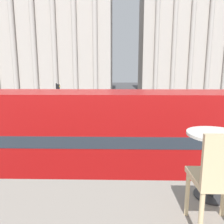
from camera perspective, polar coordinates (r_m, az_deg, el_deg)
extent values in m
cylinder|color=black|center=(11.59, 22.67, -12.87)|extent=(0.99, 0.22, 0.99)
cylinder|color=black|center=(11.66, -21.18, -12.63)|extent=(0.99, 0.22, 0.99)
cylinder|color=black|center=(9.62, -27.11, -18.21)|extent=(0.99, 0.22, 0.99)
cube|color=#B71414|center=(9.33, 0.60, -12.01)|extent=(11.27, 2.51, 1.74)
cube|color=#2D3842|center=(8.97, 0.61, -5.54)|extent=(11.04, 2.54, 0.45)
cube|color=#B71414|center=(8.75, 0.62, 0.52)|extent=(11.27, 2.51, 1.47)
cylinder|color=#2D2D30|center=(2.81, 24.38, -19.27)|extent=(0.36, 0.36, 0.02)
cylinder|color=#2D2D30|center=(2.66, 24.96, -12.67)|extent=(0.07, 0.07, 0.68)
cylinder|color=silver|center=(2.55, 25.57, -5.28)|extent=(0.60, 0.60, 0.03)
cylinder|color=#D1B789|center=(2.33, 19.08, -19.53)|extent=(0.04, 0.04, 0.44)
cylinder|color=#D1B789|center=(2.45, 27.10, -18.57)|extent=(0.04, 0.04, 0.44)
cylinder|color=#D1B789|center=(2.06, 22.20, -24.10)|extent=(0.04, 0.04, 0.44)
cube|color=#D1B789|center=(2.13, 25.43, -15.45)|extent=(0.40, 0.40, 0.05)
cube|color=#BCB2A8|center=(51.01, -16.54, 18.19)|extent=(27.42, 15.56, 24.30)
cylinder|color=#BCB2A8|center=(44.43, -24.45, 16.54)|extent=(0.90, 0.90, 20.65)
cylinder|color=#BCB2A8|center=(43.04, -19.86, 17.07)|extent=(0.90, 0.90, 20.65)
cylinder|color=#BCB2A8|center=(41.92, -14.96, 17.52)|extent=(0.90, 0.90, 20.65)
cylinder|color=#BCB2A8|center=(41.09, -9.81, 17.86)|extent=(0.90, 0.90, 20.65)
cylinder|color=#BCB2A8|center=(40.58, -4.47, 18.07)|extent=(0.90, 0.90, 20.65)
cube|color=#BCB2A8|center=(56.05, 22.04, 17.44)|extent=(26.96, 10.12, 24.91)
cylinder|color=#BCB2A8|center=(47.75, 11.59, 17.06)|extent=(0.90, 0.90, 21.17)
cylinder|color=#BCB2A8|center=(48.49, 15.96, 16.77)|extent=(0.90, 0.90, 21.17)
cylinder|color=#BCB2A8|center=(49.49, 20.16, 16.41)|extent=(0.90, 0.90, 21.17)
cylinder|color=#BCB2A8|center=(50.72, 24.15, 15.98)|extent=(0.90, 0.90, 21.17)
cylinder|color=black|center=(12.51, -4.43, -3.50)|extent=(0.12, 0.12, 3.84)
cube|color=black|center=(12.22, -3.68, 3.19)|extent=(0.20, 0.24, 0.70)
sphere|color=green|center=(12.19, -3.17, 3.89)|extent=(0.14, 0.14, 0.14)
cylinder|color=black|center=(21.42, -14.13, 2.12)|extent=(0.12, 0.12, 3.88)
cube|color=black|center=(21.21, -13.83, 6.10)|extent=(0.20, 0.24, 0.70)
sphere|color=gold|center=(21.18, -13.56, 6.51)|extent=(0.14, 0.14, 0.14)
cylinder|color=black|center=(24.90, 15.71, -0.65)|extent=(0.60, 0.18, 0.60)
cylinder|color=black|center=(23.25, 16.77, -1.48)|extent=(0.60, 0.18, 0.60)
cylinder|color=black|center=(24.35, 9.32, -0.64)|extent=(0.60, 0.18, 0.60)
cylinder|color=black|center=(22.66, 9.93, -1.49)|extent=(0.60, 0.18, 0.60)
cube|color=#19234C|center=(23.70, 12.99, -0.40)|extent=(4.20, 1.75, 0.55)
cube|color=#2D3842|center=(23.57, 12.56, 0.86)|extent=(1.89, 1.61, 0.50)
cylinder|color=black|center=(28.28, 15.56, 0.65)|extent=(0.60, 0.18, 0.60)
cylinder|color=black|center=(26.62, 16.47, 0.01)|extent=(0.60, 0.18, 0.60)
cylinder|color=black|center=(27.72, 9.94, 0.69)|extent=(0.60, 0.18, 0.60)
cylinder|color=black|center=(26.02, 10.51, 0.03)|extent=(0.60, 0.18, 0.60)
cube|color=silver|center=(27.08, 13.16, 0.93)|extent=(4.20, 1.75, 0.55)
cube|color=#2D3842|center=(26.96, 12.79, 2.03)|extent=(1.89, 1.61, 0.50)
cylinder|color=#282B33|center=(31.73, -0.33, 2.29)|extent=(0.14, 0.14, 0.84)
cylinder|color=#282B33|center=(31.73, 0.00, 2.29)|extent=(0.14, 0.14, 0.84)
cylinder|color=yellow|center=(31.63, -0.17, 3.65)|extent=(0.32, 0.32, 0.67)
sphere|color=tan|center=(31.58, -0.17, 4.46)|extent=(0.23, 0.23, 0.23)
cylinder|color=#282B33|center=(29.22, 4.42, 1.50)|extent=(0.14, 0.14, 0.79)
cylinder|color=#282B33|center=(29.23, 4.77, 1.50)|extent=(0.14, 0.14, 0.79)
cylinder|color=black|center=(29.12, 4.61, 2.88)|extent=(0.32, 0.32, 0.63)
sphere|color=tan|center=(29.07, 4.62, 3.71)|extent=(0.21, 0.21, 0.21)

